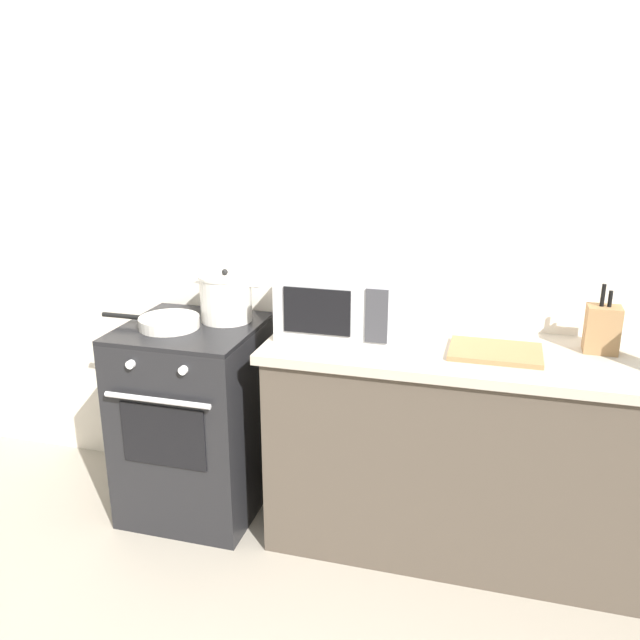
{
  "coord_description": "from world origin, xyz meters",
  "views": [
    {
      "loc": [
        0.97,
        -1.96,
        1.85
      ],
      "look_at": [
        0.26,
        0.6,
        1.0
      ],
      "focal_mm": 37.12,
      "sensor_mm": 36.0,
      "label": 1
    }
  ],
  "objects_px": {
    "frying_pan": "(168,322)",
    "stock_pot": "(226,298)",
    "cutting_board": "(495,352)",
    "knife_block": "(602,329)",
    "microwave": "(342,300)",
    "stove": "(195,418)"
  },
  "relations": [
    {
      "from": "cutting_board",
      "to": "knife_block",
      "type": "bearing_deg",
      "value": 19.2
    },
    {
      "from": "knife_block",
      "to": "stove",
      "type": "bearing_deg",
      "value": -175.35
    },
    {
      "from": "knife_block",
      "to": "cutting_board",
      "type": "bearing_deg",
      "value": -160.8
    },
    {
      "from": "stock_pot",
      "to": "stove",
      "type": "bearing_deg",
      "value": -136.11
    },
    {
      "from": "microwave",
      "to": "cutting_board",
      "type": "bearing_deg",
      "value": -6.86
    },
    {
      "from": "microwave",
      "to": "knife_block",
      "type": "relative_size",
      "value": 1.79
    },
    {
      "from": "stock_pot",
      "to": "knife_block",
      "type": "bearing_deg",
      "value": 0.6
    },
    {
      "from": "stock_pot",
      "to": "frying_pan",
      "type": "relative_size",
      "value": 0.7
    },
    {
      "from": "frying_pan",
      "to": "knife_block",
      "type": "xyz_separation_m",
      "value": [
        1.82,
        0.19,
        0.07
      ]
    },
    {
      "from": "knife_block",
      "to": "microwave",
      "type": "bearing_deg",
      "value": -176.62
    },
    {
      "from": "cutting_board",
      "to": "stove",
      "type": "bearing_deg",
      "value": -179.95
    },
    {
      "from": "frying_pan",
      "to": "cutting_board",
      "type": "bearing_deg",
      "value": 1.97
    },
    {
      "from": "frying_pan",
      "to": "stove",
      "type": "bearing_deg",
      "value": 30.87
    },
    {
      "from": "microwave",
      "to": "frying_pan",
      "type": "bearing_deg",
      "value": -170.6
    },
    {
      "from": "stock_pot",
      "to": "cutting_board",
      "type": "height_order",
      "value": "stock_pot"
    },
    {
      "from": "frying_pan",
      "to": "stock_pot",
      "type": "bearing_deg",
      "value": 39.46
    },
    {
      "from": "frying_pan",
      "to": "cutting_board",
      "type": "height_order",
      "value": "frying_pan"
    },
    {
      "from": "stock_pot",
      "to": "microwave",
      "type": "bearing_deg",
      "value": -4.62
    },
    {
      "from": "microwave",
      "to": "stock_pot",
      "type": "bearing_deg",
      "value": 175.38
    },
    {
      "from": "stove",
      "to": "knife_block",
      "type": "xyz_separation_m",
      "value": [
        1.74,
        0.14,
        0.56
      ]
    },
    {
      "from": "stock_pot",
      "to": "knife_block",
      "type": "height_order",
      "value": "knife_block"
    },
    {
      "from": "stock_pot",
      "to": "frying_pan",
      "type": "bearing_deg",
      "value": -140.54
    }
  ]
}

